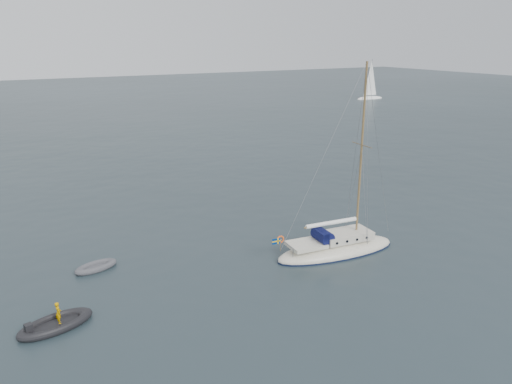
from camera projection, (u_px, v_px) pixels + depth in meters
ground at (265, 253)px, 30.50m from camera, size 300.00×300.00×0.00m
sailboat at (337, 239)px, 30.36m from camera, size 8.37×2.51×11.91m
dinghy at (96, 267)px, 28.37m from camera, size 2.51×1.13×0.36m
rib at (55, 324)px, 22.65m from camera, size 3.46×1.57×1.23m
distant_yacht_b at (371, 81)px, 105.87m from camera, size 6.65×3.54×8.81m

